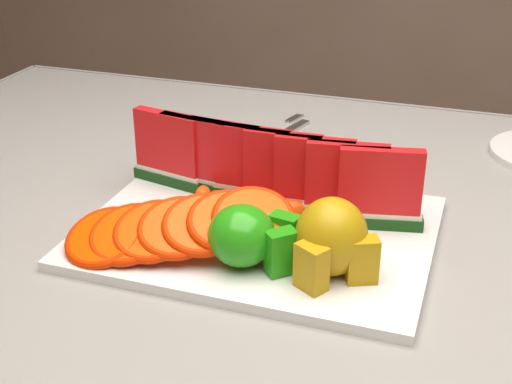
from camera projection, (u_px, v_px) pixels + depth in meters
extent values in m
cube|color=#4E341E|center=(335.00, 259.00, 0.84)|extent=(1.40, 0.90, 0.03)
cube|color=#4E341E|center=(75.00, 268.00, 1.52)|extent=(0.06, 0.06, 0.72)
cube|color=gray|center=(336.00, 245.00, 0.83)|extent=(1.52, 1.02, 0.01)
cube|color=gray|center=(396.00, 156.00, 1.30)|extent=(1.52, 0.01, 0.20)
cube|color=silver|center=(259.00, 232.00, 0.84)|extent=(0.40, 0.30, 0.01)
ellipsoid|color=#35901C|center=(242.00, 235.00, 0.75)|extent=(0.09, 0.09, 0.07)
cube|color=#35901C|center=(281.00, 252.00, 0.73)|extent=(0.04, 0.04, 0.05)
cube|color=beige|center=(287.00, 253.00, 0.73)|extent=(0.02, 0.02, 0.05)
cube|color=#35901C|center=(284.00, 235.00, 0.76)|extent=(0.03, 0.03, 0.05)
cube|color=beige|center=(290.00, 236.00, 0.76)|extent=(0.03, 0.01, 0.05)
ellipsoid|color=#AA6810|center=(331.00, 237.00, 0.73)|extent=(0.09, 0.09, 0.08)
cube|color=#AA6810|center=(311.00, 268.00, 0.71)|extent=(0.04, 0.03, 0.05)
cube|color=#AA6810|center=(362.00, 261.00, 0.72)|extent=(0.04, 0.03, 0.05)
cube|color=silver|center=(279.00, 137.00, 1.12)|extent=(0.06, 0.17, 0.00)
cube|color=silver|center=(292.00, 118.00, 1.19)|extent=(0.01, 0.04, 0.00)
cube|color=silver|center=(294.00, 119.00, 1.19)|extent=(0.01, 0.04, 0.00)
cube|color=silver|center=(297.00, 119.00, 1.19)|extent=(0.01, 0.04, 0.00)
cube|color=#103E19|center=(170.00, 178.00, 0.94)|extent=(0.11, 0.04, 0.01)
cube|color=silver|center=(169.00, 172.00, 0.93)|extent=(0.10, 0.04, 0.01)
cube|color=red|center=(168.00, 142.00, 0.92)|extent=(0.10, 0.04, 0.08)
cube|color=#103E19|center=(196.00, 184.00, 0.92)|extent=(0.11, 0.04, 0.01)
cube|color=silver|center=(196.00, 177.00, 0.92)|extent=(0.10, 0.03, 0.01)
cube|color=red|center=(195.00, 147.00, 0.90)|extent=(0.10, 0.03, 0.08)
cube|color=#103E19|center=(224.00, 190.00, 0.91)|extent=(0.11, 0.03, 0.01)
cube|color=silver|center=(224.00, 183.00, 0.90)|extent=(0.10, 0.03, 0.01)
cube|color=red|center=(223.00, 152.00, 0.88)|extent=(0.10, 0.02, 0.08)
cube|color=#103E19|center=(253.00, 196.00, 0.89)|extent=(0.11, 0.02, 0.01)
cube|color=silver|center=(253.00, 188.00, 0.89)|extent=(0.10, 0.02, 0.01)
cube|color=red|center=(252.00, 157.00, 0.87)|extent=(0.10, 0.02, 0.08)
cube|color=#103E19|center=(282.00, 202.00, 0.88)|extent=(0.11, 0.02, 0.01)
cube|color=silver|center=(282.00, 194.00, 0.87)|extent=(0.10, 0.02, 0.01)
cube|color=red|center=(283.00, 163.00, 0.85)|extent=(0.10, 0.02, 0.08)
cube|color=#103E19|center=(313.00, 208.00, 0.86)|extent=(0.11, 0.03, 0.01)
cube|color=silver|center=(313.00, 201.00, 0.86)|extent=(0.10, 0.03, 0.01)
cube|color=red|center=(314.00, 169.00, 0.84)|extent=(0.10, 0.02, 0.08)
cube|color=#103E19|center=(344.00, 214.00, 0.85)|extent=(0.11, 0.04, 0.01)
cube|color=silver|center=(345.00, 207.00, 0.84)|extent=(0.10, 0.03, 0.01)
cube|color=red|center=(347.00, 175.00, 0.82)|extent=(0.10, 0.03, 0.08)
cube|color=#103E19|center=(377.00, 221.00, 0.83)|extent=(0.11, 0.04, 0.01)
cube|color=silver|center=(378.00, 214.00, 0.83)|extent=(0.10, 0.04, 0.01)
cube|color=red|center=(381.00, 181.00, 0.81)|extent=(0.10, 0.04, 0.08)
cylinder|color=#DB6306|center=(105.00, 237.00, 0.78)|extent=(0.10, 0.09, 0.04)
torus|color=#B73400|center=(105.00, 237.00, 0.78)|extent=(0.11, 0.11, 0.04)
cylinder|color=#DB6306|center=(129.00, 234.00, 0.78)|extent=(0.09, 0.09, 0.04)
torus|color=#B73400|center=(129.00, 234.00, 0.78)|extent=(0.10, 0.10, 0.04)
cylinder|color=#DB6306|center=(154.00, 231.00, 0.77)|extent=(0.08, 0.08, 0.04)
torus|color=#B73400|center=(154.00, 231.00, 0.77)|extent=(0.09, 0.09, 0.04)
cylinder|color=#DB6306|center=(178.00, 227.00, 0.77)|extent=(0.09, 0.09, 0.04)
torus|color=#B73400|center=(178.00, 227.00, 0.77)|extent=(0.10, 0.10, 0.04)
cylinder|color=#DB6306|center=(203.00, 224.00, 0.77)|extent=(0.10, 0.10, 0.04)
torus|color=#B73400|center=(203.00, 224.00, 0.77)|extent=(0.11, 0.11, 0.04)
cylinder|color=#DB6306|center=(228.00, 221.00, 0.77)|extent=(0.11, 0.10, 0.04)
torus|color=#B73400|center=(228.00, 221.00, 0.77)|extent=(0.12, 0.12, 0.04)
cylinder|color=#DB6306|center=(254.00, 217.00, 0.76)|extent=(0.11, 0.11, 0.04)
torus|color=#B73400|center=(254.00, 217.00, 0.76)|extent=(0.12, 0.12, 0.04)
cylinder|color=#DB6306|center=(215.00, 163.00, 0.97)|extent=(0.08, 0.08, 0.03)
torus|color=#B73400|center=(215.00, 163.00, 0.97)|extent=(0.09, 0.08, 0.03)
cylinder|color=#DB6306|center=(248.00, 165.00, 0.95)|extent=(0.08, 0.08, 0.03)
torus|color=#B73400|center=(248.00, 165.00, 0.95)|extent=(0.09, 0.09, 0.03)
cylinder|color=#DB6306|center=(282.00, 168.00, 0.94)|extent=(0.09, 0.09, 0.03)
torus|color=#B73400|center=(282.00, 168.00, 0.94)|extent=(0.10, 0.10, 0.03)
cylinder|color=#DB6306|center=(318.00, 171.00, 0.92)|extent=(0.09, 0.09, 0.03)
torus|color=#B73400|center=(318.00, 171.00, 0.92)|extent=(0.10, 0.10, 0.03)
cylinder|color=#DB6306|center=(355.00, 174.00, 0.91)|extent=(0.10, 0.10, 0.03)
torus|color=#B73400|center=(355.00, 174.00, 0.91)|extent=(0.11, 0.11, 0.03)
ellipsoid|color=#F74800|center=(203.00, 196.00, 0.88)|extent=(0.03, 0.04, 0.02)
ellipsoid|color=#F74800|center=(214.00, 200.00, 0.87)|extent=(0.03, 0.04, 0.02)
ellipsoid|color=#F74800|center=(232.00, 204.00, 0.86)|extent=(0.04, 0.03, 0.02)
ellipsoid|color=#F74800|center=(240.00, 212.00, 0.84)|extent=(0.04, 0.03, 0.02)
ellipsoid|color=#F74800|center=(264.00, 211.00, 0.84)|extent=(0.04, 0.04, 0.02)
ellipsoid|color=#F74800|center=(292.00, 210.00, 0.85)|extent=(0.04, 0.04, 0.02)
ellipsoid|color=#F74800|center=(295.00, 225.00, 0.81)|extent=(0.04, 0.02, 0.02)
ellipsoid|color=#F74800|center=(326.00, 226.00, 0.81)|extent=(0.03, 0.04, 0.02)
ellipsoid|color=#F74800|center=(335.00, 228.00, 0.81)|extent=(0.04, 0.04, 0.02)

